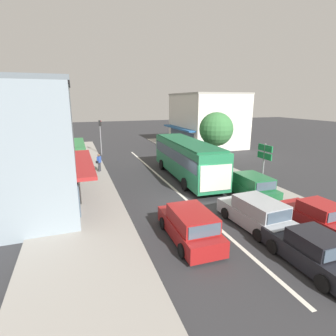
% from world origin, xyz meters
% --- Properties ---
extents(ground_plane, '(140.00, 140.00, 0.00)m').
position_xyz_m(ground_plane, '(0.00, 0.00, 0.00)').
color(ground_plane, '#2D2D30').
extents(lane_centre_line, '(0.20, 28.00, 0.01)m').
position_xyz_m(lane_centre_line, '(0.00, 4.00, 0.00)').
color(lane_centre_line, silver).
rests_on(lane_centre_line, ground).
extents(sidewalk_left, '(5.20, 44.00, 0.14)m').
position_xyz_m(sidewalk_left, '(-6.80, 6.00, 0.07)').
color(sidewalk_left, gray).
rests_on(sidewalk_left, ground).
extents(kerb_right, '(2.80, 44.00, 0.12)m').
position_xyz_m(kerb_right, '(6.20, 6.00, 0.06)').
color(kerb_right, gray).
rests_on(kerb_right, ground).
extents(shopfront_corner_near, '(7.83, 8.44, 7.61)m').
position_xyz_m(shopfront_corner_near, '(-10.18, 1.99, 3.80)').
color(shopfront_corner_near, '#84939E').
rests_on(shopfront_corner_near, ground).
extents(shopfront_mid_block, '(7.50, 7.02, 6.98)m').
position_xyz_m(shopfront_mid_block, '(-10.18, 9.88, 3.49)').
color(shopfront_mid_block, silver).
rests_on(shopfront_mid_block, ground).
extents(building_right_far, '(8.98, 10.45, 7.46)m').
position_xyz_m(building_right_far, '(11.48, 19.47, 3.73)').
color(building_right_far, silver).
rests_on(building_right_far, ground).
extents(city_bus, '(3.10, 10.96, 3.23)m').
position_xyz_m(city_bus, '(2.02, 4.93, 1.88)').
color(city_bus, '#237A4C').
rests_on(city_bus, ground).
extents(wagon_adjacent_lane_trail, '(2.10, 4.58, 1.58)m').
position_xyz_m(wagon_adjacent_lane_trail, '(1.90, -4.53, 0.75)').
color(wagon_adjacent_lane_trail, '#9EA3A8').
rests_on(wagon_adjacent_lane_trail, ground).
extents(wagon_queue_gap_filler, '(2.00, 4.53, 1.58)m').
position_xyz_m(wagon_queue_gap_filler, '(-1.94, -4.59, 0.75)').
color(wagon_queue_gap_filler, maroon).
rests_on(wagon_queue_gap_filler, ground).
extents(sedan_adjacent_lane_lead, '(1.91, 4.21, 1.47)m').
position_xyz_m(sedan_adjacent_lane_lead, '(1.88, -8.13, 0.66)').
color(sedan_adjacent_lane_lead, black).
rests_on(sedan_adjacent_lane_lead, ground).
extents(parked_sedan_kerb_front, '(2.00, 4.25, 1.47)m').
position_xyz_m(parked_sedan_kerb_front, '(4.77, -5.83, 0.66)').
color(parked_sedan_kerb_front, maroon).
rests_on(parked_sedan_kerb_front, ground).
extents(parked_wagon_kerb_second, '(2.04, 4.55, 1.58)m').
position_xyz_m(parked_wagon_kerb_second, '(4.46, -0.66, 0.75)').
color(parked_wagon_kerb_second, '#1E6638').
rests_on(parked_wagon_kerb_second, ground).
extents(parked_sedan_kerb_third, '(1.92, 4.21, 1.47)m').
position_xyz_m(parked_sedan_kerb_third, '(4.60, 5.46, 0.66)').
color(parked_sedan_kerb_third, black).
rests_on(parked_sedan_kerb_third, ground).
extents(traffic_light_downstreet, '(0.33, 0.24, 4.20)m').
position_xyz_m(traffic_light_downstreet, '(-3.81, 17.62, 2.85)').
color(traffic_light_downstreet, gray).
rests_on(traffic_light_downstreet, ground).
extents(directional_road_sign, '(0.10, 1.40, 3.60)m').
position_xyz_m(directional_road_sign, '(5.63, -0.35, 2.70)').
color(directional_road_sign, gray).
rests_on(directional_road_sign, ground).
extents(street_tree_right, '(3.30, 3.30, 5.41)m').
position_xyz_m(street_tree_right, '(6.31, 7.65, 3.75)').
color(street_tree_right, brown).
rests_on(street_tree_right, ground).
extents(pedestrian_with_handbag_near, '(0.54, 0.57, 1.63)m').
position_xyz_m(pedestrian_with_handbag_near, '(-4.85, 9.13, 1.07)').
color(pedestrian_with_handbag_near, '#333338').
rests_on(pedestrian_with_handbag_near, sidewalk_left).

